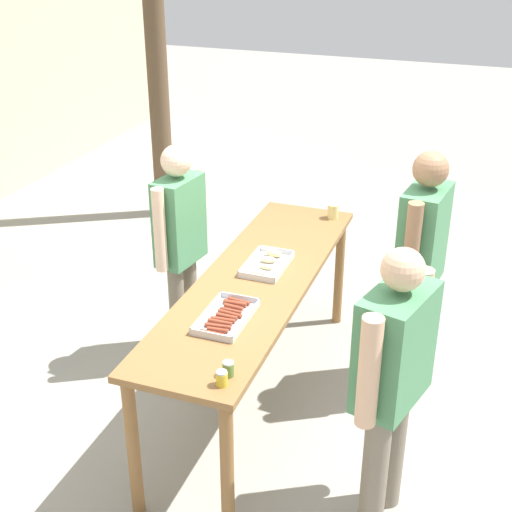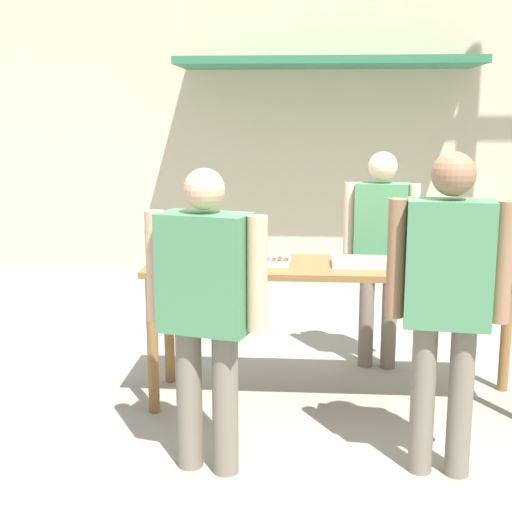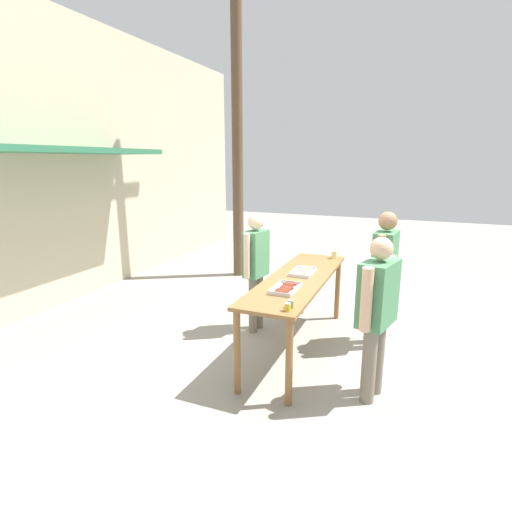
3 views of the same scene
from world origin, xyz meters
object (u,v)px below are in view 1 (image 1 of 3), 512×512
(food_tray_buns, at_px, (268,263))
(condiment_jar_mustard, at_px, (222,378))
(food_tray_sausages, at_px, (226,317))
(condiment_jar_ketchup, at_px, (228,369))
(person_server_behind_table, at_px, (180,235))
(beer_cup, at_px, (333,211))
(person_customer_with_cup, at_px, (421,255))
(person_customer_holding_hotdog, at_px, (393,370))

(food_tray_buns, relative_size, condiment_jar_mustard, 5.24)
(food_tray_sausages, relative_size, condiment_jar_ketchup, 5.61)
(food_tray_buns, xyz_separation_m, person_server_behind_table, (0.15, 0.69, 0.02))
(food_tray_sausages, bearing_deg, person_server_behind_table, 38.93)
(person_server_behind_table, bearing_deg, beer_cup, -41.60)
(food_tray_sausages, distance_m, food_tray_buns, 0.70)
(food_tray_buns, xyz_separation_m, beer_cup, (0.90, -0.20, 0.03))
(beer_cup, height_order, person_customer_with_cup, person_customer_with_cup)
(food_tray_buns, xyz_separation_m, condiment_jar_ketchup, (-1.18, -0.21, 0.02))
(beer_cup, bearing_deg, food_tray_buns, 167.67)
(person_server_behind_table, bearing_deg, food_tray_sausages, -132.73)
(food_tray_sausages, bearing_deg, condiment_jar_ketchup, -156.84)
(condiment_jar_mustard, bearing_deg, food_tray_sausages, 20.10)
(condiment_jar_ketchup, relative_size, person_customer_holding_hotdog, 0.05)
(condiment_jar_mustard, distance_m, condiment_jar_ketchup, 0.08)
(condiment_jar_mustard, distance_m, person_customer_with_cup, 1.74)
(condiment_jar_ketchup, xyz_separation_m, person_customer_with_cup, (1.51, -0.71, 0.04))
(condiment_jar_mustard, xyz_separation_m, person_customer_with_cup, (1.59, -0.71, 0.04))
(food_tray_buns, bearing_deg, condiment_jar_ketchup, -170.03)
(person_customer_with_cup, bearing_deg, condiment_jar_ketchup, -17.69)
(food_tray_sausages, bearing_deg, beer_cup, -6.99)
(food_tray_sausages, bearing_deg, food_tray_buns, 0.06)
(person_customer_holding_hotdog, bearing_deg, person_server_behind_table, -107.20)
(condiment_jar_mustard, bearing_deg, beer_cup, 0.32)
(person_server_behind_table, distance_m, person_customer_with_cup, 1.61)
(condiment_jar_ketchup, relative_size, beer_cup, 0.73)
(person_customer_with_cup, bearing_deg, beer_cup, -121.01)
(person_customer_with_cup, bearing_deg, person_server_behind_table, -76.42)
(beer_cup, xyz_separation_m, person_customer_with_cup, (-0.57, -0.72, 0.03))
(condiment_jar_ketchup, bearing_deg, person_customer_with_cup, -25.09)
(condiment_jar_mustard, distance_m, beer_cup, 2.16)
(condiment_jar_mustard, height_order, person_customer_holding_hotdog, person_customer_holding_hotdog)
(person_customer_holding_hotdog, bearing_deg, condiment_jar_mustard, -48.25)
(food_tray_buns, bearing_deg, person_customer_holding_hotdog, -132.74)
(food_tray_sausages, bearing_deg, person_customer_holding_hotdog, -101.18)
(food_tray_sausages, height_order, person_server_behind_table, person_server_behind_table)
(beer_cup, bearing_deg, food_tray_sausages, 173.01)
(food_tray_buns, bearing_deg, person_customer_with_cup, -70.26)
(condiment_jar_ketchup, height_order, person_server_behind_table, person_server_behind_table)
(condiment_jar_ketchup, bearing_deg, beer_cup, 0.32)
(food_tray_buns, height_order, person_customer_with_cup, person_customer_with_cup)
(person_customer_holding_hotdog, bearing_deg, food_tray_sausages, -86.08)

